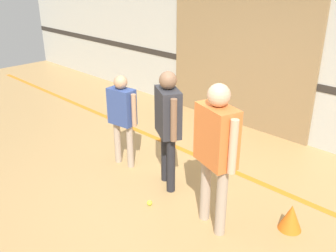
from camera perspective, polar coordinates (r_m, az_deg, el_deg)
The scene contains 11 objects.
ground_plane at distance 5.19m, azimuth -0.65°, elevation -9.35°, with size 16.00×16.00×0.00m, color tan.
wall_back at distance 6.64m, azimuth 16.16°, elevation 11.93°, with size 16.00×0.07×3.20m.
wall_panel at distance 7.03m, azimuth 10.54°, elevation 9.50°, with size 3.01×0.05×2.34m.
floor_stripe at distance 5.86m, azimuth 6.52°, elevation -5.40°, with size 14.40×0.10×0.01m.
person_instructor at distance 4.80m, azimuth 0.00°, elevation 1.21°, with size 0.54×0.44×1.61m.
person_student_left at distance 5.44m, azimuth -7.02°, elevation 2.26°, with size 0.53×0.27×1.40m.
person_student_right at distance 4.00m, azimuth 7.35°, elevation -2.61°, with size 0.63×0.40×1.72m.
racket_spare_on_floor at distance 6.31m, azimuth 6.78°, elevation -3.14°, with size 0.31×0.48×0.03m.
tennis_ball_near_instructor at distance 4.84m, azimuth -2.83°, elevation -11.62°, with size 0.07×0.07×0.07m, color #CCE038.
tennis_ball_by_spare_racket at distance 6.59m, azimuth 6.08°, elevation -1.71°, with size 0.07×0.07×0.07m, color #CCE038.
training_cone at distance 4.60m, azimuth 18.23°, elevation -13.07°, with size 0.27×0.27×0.32m.
Camera 1 is at (3.10, -3.08, 2.80)m, focal length 40.00 mm.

